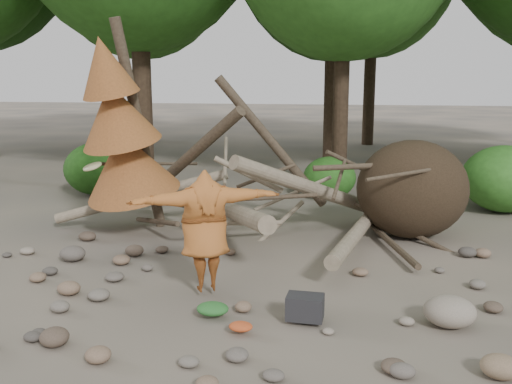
# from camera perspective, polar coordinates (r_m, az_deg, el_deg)

# --- Properties ---
(ground) EXTENTS (120.00, 120.00, 0.00)m
(ground) POSITION_cam_1_polar(r_m,az_deg,el_deg) (8.06, -1.32, -11.96)
(ground) COLOR #514C44
(ground) RESTS_ON ground
(deadfall_pile) EXTENTS (8.55, 5.24, 3.30)m
(deadfall_pile) POSITION_cam_1_polar(r_m,az_deg,el_deg) (11.72, 12.53, 0.12)
(deadfall_pile) COLOR #332619
(deadfall_pile) RESTS_ON ground
(dead_conifer) EXTENTS (2.06, 2.16, 4.35)m
(dead_conifer) POSITION_cam_1_polar(r_m,az_deg,el_deg) (11.61, -13.34, 5.78)
(dead_conifer) COLOR #4C3F30
(dead_conifer) RESTS_ON ground
(bush_left) EXTENTS (1.80, 1.80, 1.44)m
(bush_left) POSITION_cam_1_polar(r_m,az_deg,el_deg) (16.23, -15.57, 2.26)
(bush_left) COLOR #215316
(bush_left) RESTS_ON ground
(bush_mid) EXTENTS (1.40, 1.40, 1.12)m
(bush_mid) POSITION_cam_1_polar(r_m,az_deg,el_deg) (15.29, 7.36, 1.44)
(bush_mid) COLOR #2C691E
(bush_mid) RESTS_ON ground
(bush_right) EXTENTS (2.00, 2.00, 1.60)m
(bush_right) POSITION_cam_1_polar(r_m,az_deg,el_deg) (14.87, 23.61, 1.22)
(bush_right) COLOR #377C26
(bush_right) RESTS_ON ground
(frisbee_thrower) EXTENTS (3.19, 1.52, 1.83)m
(frisbee_thrower) POSITION_cam_1_polar(r_m,az_deg,el_deg) (8.40, -5.13, -3.85)
(frisbee_thrower) COLOR #A95C26
(frisbee_thrower) RESTS_ON ground
(backpack) EXTENTS (0.50, 0.34, 0.32)m
(backpack) POSITION_cam_1_polar(r_m,az_deg,el_deg) (7.71, 4.91, -11.80)
(backpack) COLOR black
(backpack) RESTS_ON ground
(cloth_green) EXTENTS (0.44, 0.36, 0.16)m
(cloth_green) POSITION_cam_1_polar(r_m,az_deg,el_deg) (7.88, -4.35, -11.90)
(cloth_green) COLOR #276228
(cloth_green) RESTS_ON ground
(cloth_orange) EXTENTS (0.30, 0.25, 0.11)m
(cloth_orange) POSITION_cam_1_polar(r_m,az_deg,el_deg) (7.42, -1.53, -13.65)
(cloth_orange) COLOR #B2441E
(cloth_orange) RESTS_ON ground
(boulder_front_right) EXTENTS (0.43, 0.39, 0.26)m
(boulder_front_right) POSITION_cam_1_polar(r_m,az_deg,el_deg) (6.96, 23.26, -15.75)
(boulder_front_right) COLOR #826A51
(boulder_front_right) RESTS_ON ground
(boulder_mid_right) EXTENTS (0.68, 0.61, 0.41)m
(boulder_mid_right) POSITION_cam_1_polar(r_m,az_deg,el_deg) (7.98, 18.81, -11.24)
(boulder_mid_right) COLOR gray
(boulder_mid_right) RESTS_ON ground
(boulder_mid_left) EXTENTS (0.45, 0.41, 0.27)m
(boulder_mid_left) POSITION_cam_1_polar(r_m,az_deg,el_deg) (10.62, -17.88, -5.87)
(boulder_mid_left) COLOR #59524B
(boulder_mid_left) RESTS_ON ground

